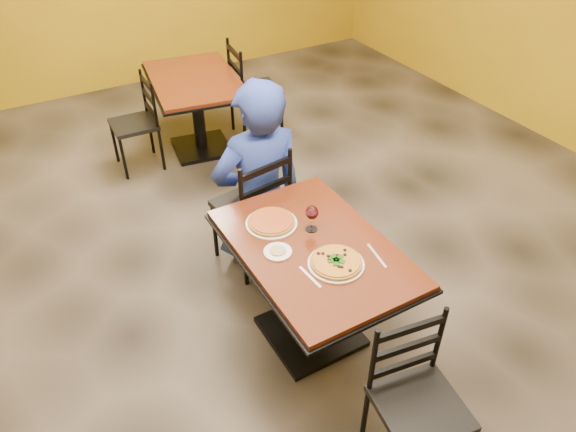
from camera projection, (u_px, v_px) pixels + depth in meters
floor at (274, 286)px, 3.84m from camera, size 7.00×8.00×0.01m
table_main at (313, 271)px, 3.15m from camera, size 0.83×1.23×0.75m
table_second at (196, 98)px, 5.05m from camera, size 0.97×1.29×0.75m
chair_main_near at (420, 408)px, 2.56m from camera, size 0.45×0.45×0.88m
chair_main_far at (251, 206)px, 3.79m from camera, size 0.50×0.50×0.97m
chair_second_left at (134, 125)px, 4.88m from camera, size 0.40×0.40×0.86m
chair_second_right at (256, 90)px, 5.33m from camera, size 0.49×0.49×0.98m
diner at (258, 176)px, 3.69m from camera, size 0.71×0.49×1.41m
plate_main at (336, 264)px, 2.91m from camera, size 0.31×0.31×0.01m
pizza_main at (336, 262)px, 2.90m from camera, size 0.28×0.28×0.02m
plate_far at (271, 223)px, 3.19m from camera, size 0.31×0.31×0.01m
pizza_far at (271, 221)px, 3.18m from camera, size 0.28×0.28×0.02m
side_plate at (278, 252)px, 2.99m from camera, size 0.16×0.16×0.01m
dip at (278, 251)px, 2.98m from camera, size 0.09×0.09×0.01m
wine_glass at (312, 217)px, 3.10m from camera, size 0.08×0.08×0.18m
fork at (310, 277)px, 2.83m from camera, size 0.03×0.19×0.00m
knife at (377, 256)px, 2.97m from camera, size 0.05×0.21×0.00m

